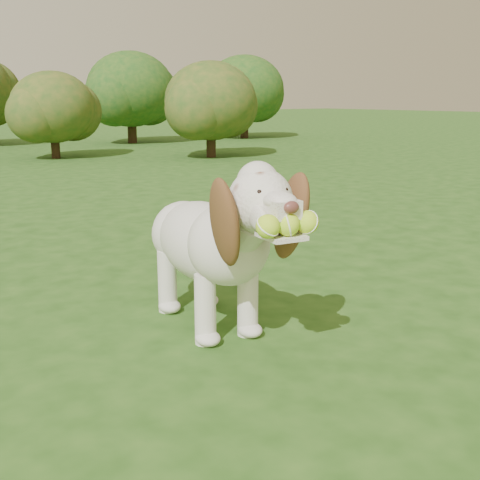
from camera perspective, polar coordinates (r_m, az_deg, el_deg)
ground at (r=2.94m, az=0.98°, el=-8.96°), size 80.00×80.00×0.00m
dog at (r=2.86m, az=-2.49°, el=0.18°), size 0.58×1.34×0.87m
shrub_f at (r=15.16m, az=-10.35°, el=13.88°), size 2.11×2.11×2.19m
shrub_c at (r=11.71m, az=-17.34°, el=11.93°), size 1.52×1.52×1.58m
shrub_h at (r=16.73m, az=0.42°, el=14.08°), size 2.14×2.14×2.21m
shrub_d at (r=11.41m, az=-2.80°, el=13.03°), size 1.70×1.70×1.76m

